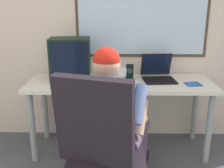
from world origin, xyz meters
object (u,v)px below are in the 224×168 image
at_px(person_seated, 113,118).
at_px(wine_glass, 122,73).
at_px(crt_monitor, 70,56).
at_px(coffee_mug, 104,80).
at_px(desk, 120,90).
at_px(laptop, 158,73).
at_px(desk_speaker, 130,72).
at_px(office_chair, 101,140).
at_px(cd_case, 193,84).

height_order(person_seated, wine_glass, person_seated).
distance_m(crt_monitor, coffee_mug, 0.42).
bearing_deg(desk, wine_glass, -78.97).
bearing_deg(wine_glass, person_seated, -98.47).
bearing_deg(laptop, crt_monitor, -177.64).
bearing_deg(coffee_mug, desk_speaker, 37.78).
bearing_deg(office_chair, laptop, 61.85).
height_order(crt_monitor, cd_case, crt_monitor).
xyz_separation_m(crt_monitor, cd_case, (1.17, -0.15, -0.23)).
bearing_deg(desk_speaker, office_chair, -103.99).
xyz_separation_m(person_seated, desk_speaker, (0.16, 0.67, 0.19)).
bearing_deg(cd_case, desk_speaker, 164.38).
relative_size(person_seated, wine_glass, 8.01).
xyz_separation_m(desk_speaker, cd_case, (0.59, -0.16, -0.07)).
bearing_deg(person_seated, wine_glass, 81.53).
height_order(office_chair, cd_case, office_chair).
bearing_deg(office_chair, crt_monitor, 110.25).
height_order(person_seated, coffee_mug, person_seated).
bearing_deg(desk_speaker, crt_monitor, -178.27).
distance_m(office_chair, person_seated, 0.29).
relative_size(crt_monitor, desk_speaker, 2.76).
xyz_separation_m(person_seated, coffee_mug, (-0.09, 0.48, 0.16)).
xyz_separation_m(office_chair, laptop, (0.52, 0.97, 0.22)).
distance_m(office_chair, wine_glass, 0.86).
bearing_deg(desk, office_chair, -99.20).
bearing_deg(office_chair, cd_case, 43.66).
height_order(desk, desk_speaker, desk_speaker).
bearing_deg(laptop, desk_speaker, -176.33).
height_order(office_chair, wine_glass, office_chair).
xyz_separation_m(person_seated, laptop, (0.44, 0.69, 0.18)).
height_order(desk, wine_glass, wine_glass).
distance_m(desk_speaker, cd_case, 0.61).
bearing_deg(laptop, desk, -166.49).
bearing_deg(crt_monitor, desk, -6.43).
relative_size(person_seated, coffee_mug, 12.88).
xyz_separation_m(laptop, coffee_mug, (-0.53, -0.21, -0.02)).
height_order(laptop, cd_case, laptop).
distance_m(person_seated, coffee_mug, 0.51).
relative_size(desk_speaker, coffee_mug, 1.63).
relative_size(crt_monitor, cd_case, 2.57).
distance_m(crt_monitor, desk_speaker, 0.60).
bearing_deg(person_seated, laptop, 57.44).
xyz_separation_m(desk, wine_glass, (0.01, -0.07, 0.20)).
distance_m(person_seated, cd_case, 0.91).
height_order(desk, laptop, laptop).
relative_size(desk, crt_monitor, 4.32).
relative_size(person_seated, desk_speaker, 7.92).
bearing_deg(desk, cd_case, -7.67).
bearing_deg(desk, person_seated, -96.13).
bearing_deg(office_chair, desk, 80.80).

